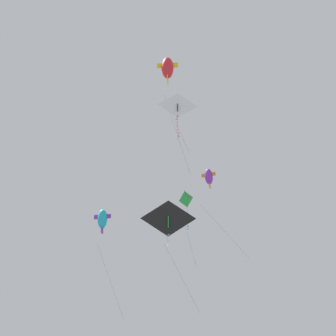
{
  "coord_description": "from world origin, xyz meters",
  "views": [
    {
      "loc": [
        32.31,
        12.66,
        4.46
      ],
      "look_at": [
        -1.37,
        1.76,
        28.29
      ],
      "focal_mm": 53.12,
      "sensor_mm": 36.0,
      "label": 1
    }
  ],
  "objects_px": {
    "kite_delta_near_right": "(168,219)",
    "kite_fish_upper_right": "(102,219)",
    "kite_delta_mid_left": "(178,106)",
    "kite_fish_low_drifter": "(209,177)",
    "kite_diamond_near_left": "(186,200)",
    "kite_fish_far_centre": "(168,68)"
  },
  "relations": [
    {
      "from": "kite_fish_far_centre",
      "to": "kite_fish_low_drifter",
      "type": "xyz_separation_m",
      "value": [
        -12.28,
        0.16,
        -2.71
      ]
    },
    {
      "from": "kite_fish_upper_right",
      "to": "kite_fish_low_drifter",
      "type": "xyz_separation_m",
      "value": [
        -0.79,
        10.47,
        3.24
      ]
    },
    {
      "from": "kite_delta_near_right",
      "to": "kite_fish_upper_right",
      "type": "distance_m",
      "value": 11.89
    },
    {
      "from": "kite_diamond_near_left",
      "to": "kite_fish_far_centre",
      "type": "height_order",
      "value": "kite_fish_far_centre"
    },
    {
      "from": "kite_delta_mid_left",
      "to": "kite_fish_upper_right",
      "type": "relative_size",
      "value": 0.45
    },
    {
      "from": "kite_delta_near_right",
      "to": "kite_diamond_near_left",
      "type": "distance_m",
      "value": 10.04
    },
    {
      "from": "kite_fish_far_centre",
      "to": "kite_diamond_near_left",
      "type": "bearing_deg",
      "value": 86.26
    },
    {
      "from": "kite_fish_far_centre",
      "to": "kite_fish_upper_right",
      "type": "bearing_deg",
      "value": 117.94
    },
    {
      "from": "kite_delta_mid_left",
      "to": "kite_fish_far_centre",
      "type": "bearing_deg",
      "value": 157.13
    },
    {
      "from": "kite_delta_near_right",
      "to": "kite_fish_upper_right",
      "type": "height_order",
      "value": "kite_fish_upper_right"
    },
    {
      "from": "kite_delta_mid_left",
      "to": "kite_fish_upper_right",
      "type": "xyz_separation_m",
      "value": [
        -11.49,
        -11.09,
        -1.77
      ]
    },
    {
      "from": "kite_delta_near_right",
      "to": "kite_fish_far_centre",
      "type": "relative_size",
      "value": 0.74
    },
    {
      "from": "kite_diamond_near_left",
      "to": "kite_fish_upper_right",
      "type": "distance_m",
      "value": 8.23
    },
    {
      "from": "kite_delta_mid_left",
      "to": "kite_diamond_near_left",
      "type": "distance_m",
      "value": 13.25
    },
    {
      "from": "kite_delta_near_right",
      "to": "kite_diamond_near_left",
      "type": "relative_size",
      "value": 1.07
    },
    {
      "from": "kite_delta_mid_left",
      "to": "kite_fish_upper_right",
      "type": "height_order",
      "value": "kite_delta_mid_left"
    },
    {
      "from": "kite_delta_near_right",
      "to": "kite_fish_low_drifter",
      "type": "bearing_deg",
      "value": 58.07
    },
    {
      "from": "kite_delta_mid_left",
      "to": "kite_fish_low_drifter",
      "type": "height_order",
      "value": "kite_fish_low_drifter"
    },
    {
      "from": "kite_fish_low_drifter",
      "to": "kite_delta_mid_left",
      "type": "bearing_deg",
      "value": -87.48
    },
    {
      "from": "kite_delta_near_right",
      "to": "kite_fish_low_drifter",
      "type": "relative_size",
      "value": 0.9
    },
    {
      "from": "kite_fish_upper_right",
      "to": "kite_diamond_near_left",
      "type": "bearing_deg",
      "value": 0.1
    },
    {
      "from": "kite_fish_far_centre",
      "to": "kite_delta_near_right",
      "type": "bearing_deg",
      "value": 93.36
    }
  ]
}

